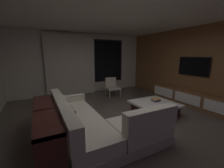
{
  "coord_description": "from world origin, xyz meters",
  "views": [
    {
      "loc": [
        -1.89,
        -2.91,
        1.74
      ],
      "look_at": [
        0.31,
        1.29,
        0.78
      ],
      "focal_mm": 23.2,
      "sensor_mm": 36.0,
      "label": 1
    }
  ],
  "objects": [
    {
      "name": "media_wall",
      "position": [
        3.06,
        0.0,
        1.35
      ],
      "size": [
        0.12,
        7.8,
        2.7
      ],
      "color": "brown",
      "rests_on": "floor"
    },
    {
      "name": "media_console",
      "position": [
        2.77,
        0.05,
        0.25
      ],
      "size": [
        0.46,
        3.1,
        0.52
      ],
      "color": "brown",
      "rests_on": "floor"
    },
    {
      "name": "book_stack_on_coffee_table",
      "position": [
        1.23,
        0.21,
        0.41
      ],
      "size": [
        0.26,
        0.21,
        0.09
      ],
      "color": "#6D4978",
      "rests_on": "coffee_table"
    },
    {
      "name": "mounted_tv",
      "position": [
        2.95,
        0.25,
        1.35
      ],
      "size": [
        0.05,
        1.11,
        0.64
      ],
      "color": "black"
    },
    {
      "name": "sectional_couch",
      "position": [
        -0.91,
        -0.2,
        0.29
      ],
      "size": [
        1.98,
        2.5,
        0.82
      ],
      "color": "#B1A997",
      "rests_on": "floor"
    },
    {
      "name": "coffee_table",
      "position": [
        1.11,
        0.11,
        0.19
      ],
      "size": [
        1.16,
        1.16,
        0.36
      ],
      "color": "#471F1A",
      "rests_on": "floor"
    },
    {
      "name": "back_wall_with_window",
      "position": [
        -0.06,
        3.62,
        1.34
      ],
      "size": [
        6.6,
        0.3,
        2.7
      ],
      "color": "silver",
      "rests_on": "floor"
    },
    {
      "name": "floor",
      "position": [
        0.0,
        0.0,
        0.0
      ],
      "size": [
        9.2,
        9.2,
        0.0
      ],
      "primitive_type": "plane",
      "color": "#564C44"
    },
    {
      "name": "accent_chair_near_window",
      "position": [
        0.92,
        2.47,
        0.43
      ],
      "size": [
        0.58,
        0.6,
        0.78
      ],
      "color": "#B2ADA0",
      "rests_on": "floor"
    },
    {
      "name": "ceiling",
      "position": [
        0.0,
        0.0,
        2.7
      ],
      "size": [
        8.2,
        8.2,
        0.0
      ],
      "primitive_type": "plane",
      "color": "silver"
    },
    {
      "name": "console_table_behind_couch",
      "position": [
        -1.82,
        -0.07,
        0.42
      ],
      "size": [
        0.4,
        2.1,
        0.74
      ],
      "color": "#471F1A",
      "rests_on": "floor"
    }
  ]
}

